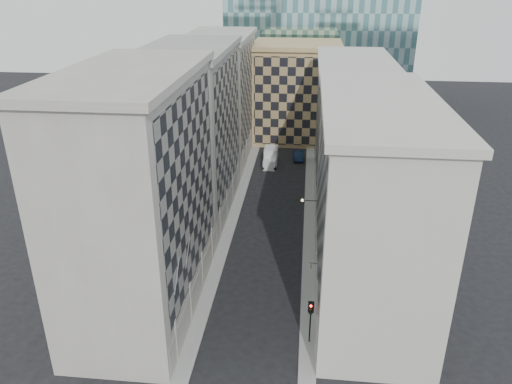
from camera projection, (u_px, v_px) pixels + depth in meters
The scene contains 14 objects.
sidewalk_west at pixel (232, 219), 68.30m from camera, with size 1.50×100.00×0.15m, color #959690.
sidewalk_east at pixel (309, 223), 67.30m from camera, with size 1.50×100.00×0.15m, color #959690.
bldg_left_a at pixel (141, 197), 46.80m from camera, with size 10.80×22.80×23.70m.
bldg_left_b at pixel (193, 133), 66.99m from camera, with size 10.80×22.80×22.70m.
bldg_left_c at pixel (220, 98), 87.18m from camera, with size 10.80×22.80×21.70m.
bldg_right_a at pixel (370, 204), 48.97m from camera, with size 10.80×26.80×20.70m.
bldg_right_b at pixel (351, 129), 73.69m from camera, with size 10.80×28.80×19.70m.
tan_block at pixel (296, 92), 98.24m from camera, with size 16.80×14.80×18.80m.
flagpoles_left at pixel (183, 263), 43.33m from camera, with size 0.10×6.33×2.33m.
bracket_lamp at pixel (304, 200), 59.44m from camera, with size 1.98×0.36×0.36m.
traffic_light at pixel (311, 314), 44.49m from camera, with size 0.54×0.47×4.32m.
box_truck at pixel (271, 158), 87.10m from camera, with size 2.30×5.49×3.00m.
dark_car at pixel (298, 155), 89.87m from camera, with size 1.64×4.72×1.55m, color #0D1B33.
shop_sign at pixel (311, 266), 50.58m from camera, with size 0.78×0.68×0.76m.
Camera 1 is at (4.33, -30.20, 31.27)m, focal length 35.00 mm.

